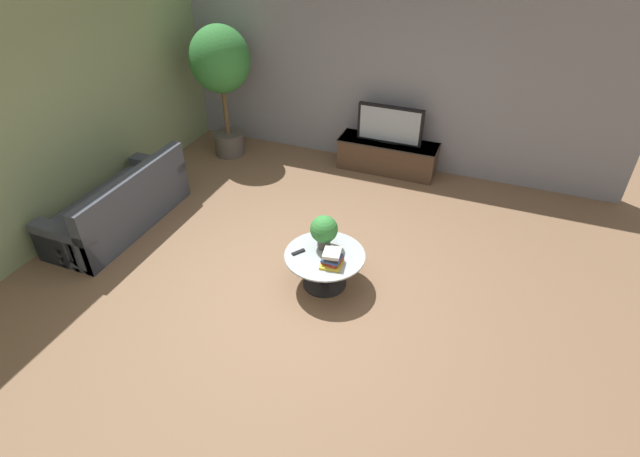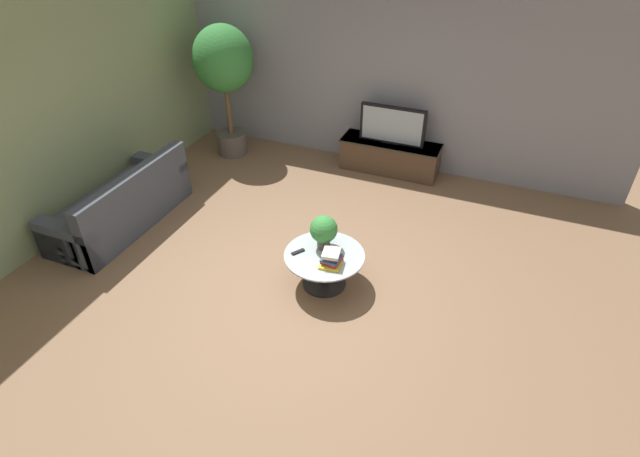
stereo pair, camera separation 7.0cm
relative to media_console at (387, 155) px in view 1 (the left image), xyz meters
name	(u,v)px [view 1 (the left image)]	position (x,y,z in m)	size (l,w,h in m)	color
ground_plane	(297,277)	(-0.28, -2.94, -0.26)	(24.00, 24.00, 0.00)	brown
back_wall_stone	(381,69)	(-0.28, 0.32, 1.24)	(7.40, 0.12, 3.00)	gray
side_wall_left	(59,112)	(-3.54, -2.74, 1.24)	(0.12, 7.40, 3.00)	gray
media_console	(387,155)	(0.00, 0.00, 0.00)	(1.56, 0.50, 0.50)	#473323
television	(390,125)	(0.00, 0.00, 0.52)	(1.01, 0.13, 0.58)	black
coffee_table	(325,264)	(0.07, -2.92, 0.04)	(0.91, 0.91, 0.43)	black
couch_by_wall	(120,208)	(-2.89, -2.81, 0.02)	(0.84, 2.02, 0.84)	#3D424C
potted_palm_tall	(221,68)	(-2.63, -0.41, 1.20)	(0.93, 0.93, 2.10)	#514C47
potted_plant_tabletop	(324,230)	(0.01, -2.80, 0.41)	(0.31, 0.31, 0.41)	#514C47
book_stack	(332,258)	(0.20, -3.04, 0.25)	(0.26, 0.27, 0.17)	gold
remote_black	(298,252)	(-0.22, -3.00, 0.18)	(0.04, 0.16, 0.02)	black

